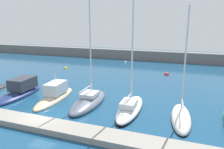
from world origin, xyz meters
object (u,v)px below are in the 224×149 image
Objects in this scene: motorboat_navy_third at (20,91)px; sailboat_ivory_seventh at (181,117)px; sailboat_slate_fifth at (89,101)px; mooring_buoy_yellow at (65,69)px; mooring_buoy_red at (167,75)px; motorboat_sand_fourth at (55,95)px; mooring_buoy_white at (126,62)px; sailboat_white_sixth at (130,107)px.

motorboat_navy_third is 19.91m from sailboat_ivory_seventh.
sailboat_slate_fifth reaches higher than mooring_buoy_yellow.
mooring_buoy_red is 1.11× the size of mooring_buoy_yellow.
motorboat_navy_third is at bearing -132.61° from mooring_buoy_red.
motorboat_navy_third is 0.97× the size of motorboat_sand_fourth.
mooring_buoy_yellow reaches higher than mooring_buoy_white.
motorboat_sand_fourth is at bearing -123.18° from mooring_buoy_red.
sailboat_slate_fifth is 10.17m from sailboat_ivory_seventh.
motorboat_navy_third is 0.53× the size of sailboat_white_sixth.
sailboat_slate_fifth reaches higher than sailboat_ivory_seventh.
mooring_buoy_yellow is (-18.36, 16.49, -0.48)m from sailboat_white_sixth.
sailboat_ivory_seventh reaches higher than mooring_buoy_yellow.
sailboat_white_sixth is (14.75, -0.16, -0.13)m from motorboat_navy_third.
motorboat_sand_fourth is 21.02m from mooring_buoy_red.
sailboat_ivory_seventh is at bearing -63.52° from mooring_buoy_white.
sailboat_slate_fifth reaches higher than motorboat_sand_fourth.
mooring_buoy_yellow is (-23.51, 16.76, -0.27)m from sailboat_ivory_seventh.
mooring_buoy_red is at bearing -46.47° from motorboat_navy_third.
motorboat_sand_fourth is at bearing -89.23° from motorboat_navy_third.
motorboat_sand_fourth is 18.13m from mooring_buoy_yellow.
mooring_buoy_yellow is at bearing 8.59° from motorboat_navy_third.
sailboat_white_sixth reaches higher than motorboat_navy_third.
sailboat_ivory_seventh is 18.72m from mooring_buoy_red.
sailboat_white_sixth is at bearing -72.35° from mooring_buoy_white.
motorboat_sand_fourth is 0.77× the size of sailboat_ivory_seventh.
sailboat_slate_fifth reaches higher than motorboat_navy_third.
sailboat_white_sixth is 17.80× the size of mooring_buoy_red.
mooring_buoy_red is (16.55, 17.99, -0.61)m from motorboat_navy_third.
sailboat_ivory_seventh is at bearing -95.09° from motorboat_navy_third.
mooring_buoy_yellow is 14.83m from mooring_buoy_white.
mooring_buoy_red is 1.42× the size of mooring_buoy_white.
sailboat_ivory_seventh is at bearing -98.30° from motorboat_sand_fourth.
motorboat_sand_fourth is 13.72× the size of mooring_buoy_white.
sailboat_slate_fifth is at bearing -92.83° from motorboat_navy_third.
motorboat_sand_fourth is 4.71m from sailboat_slate_fifth.
mooring_buoy_yellow is (-8.66, 15.93, -0.47)m from motorboat_sand_fourth.
sailboat_white_sixth is at bearing 81.66° from sailboat_ivory_seventh.
sailboat_slate_fifth is 20.12× the size of mooring_buoy_white.
motorboat_sand_fourth reaches higher than mooring_buoy_white.
sailboat_ivory_seventh is (10.15, -0.60, -0.09)m from sailboat_slate_fifth.
sailboat_ivory_seventh is at bearing -94.53° from sailboat_white_sixth.
sailboat_white_sixth is 5.17m from sailboat_ivory_seventh.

